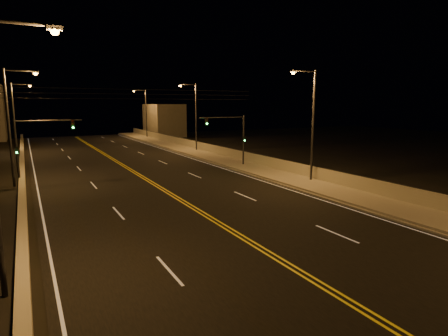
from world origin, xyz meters
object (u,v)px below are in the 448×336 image
streetlight_2 (194,113)px  streetlight_6 (16,113)px  streetlight_1 (311,119)px  traffic_signal_right (235,134)px  streetlight_5 (12,120)px  streetlight_3 (145,110)px  traffic_signal_left (31,143)px

streetlight_2 → streetlight_6: same height
streetlight_1 → streetlight_6: size_ratio=1.00×
streetlight_6 → traffic_signal_right: streetlight_6 is taller
streetlight_2 → streetlight_6: (-21.45, 9.79, 0.00)m
streetlight_5 → streetlight_1: bearing=-25.6°
streetlight_5 → streetlight_6: 23.15m
streetlight_6 → traffic_signal_right: bearing=-50.1°
streetlight_1 → streetlight_3: 47.20m
streetlight_5 → traffic_signal_right: (19.85, -0.58, -1.85)m
streetlight_6 → streetlight_1: bearing=-57.3°
streetlight_3 → streetlight_6: (-21.45, -13.77, 0.00)m
streetlight_3 → streetlight_5: (-21.45, -36.92, 0.00)m
streetlight_6 → traffic_signal_right: 31.00m
streetlight_3 → traffic_signal_right: (-1.60, -37.50, -1.85)m
streetlight_1 → traffic_signal_left: bearing=154.4°
streetlight_2 → traffic_signal_left: bearing=-145.4°
streetlight_3 → streetlight_2: bearing=-90.0°
traffic_signal_right → traffic_signal_left: bearing=180.0°
streetlight_3 → traffic_signal_right: streetlight_3 is taller
streetlight_1 → traffic_signal_right: (-1.60, 9.69, -1.85)m
streetlight_2 → traffic_signal_right: bearing=-96.5°
streetlight_5 → traffic_signal_left: (1.20, -0.58, -1.85)m
streetlight_5 → traffic_signal_right: size_ratio=1.70×
streetlight_1 → traffic_signal_right: size_ratio=1.70×
streetlight_6 → traffic_signal_left: 23.84m
streetlight_3 → traffic_signal_left: 42.66m
streetlight_1 → streetlight_3: same height
streetlight_3 → streetlight_6: bearing=-147.3°
streetlight_3 → traffic_signal_left: bearing=-118.4°
streetlight_6 → traffic_signal_left: bearing=-87.1°
streetlight_2 → traffic_signal_right: size_ratio=1.70×
streetlight_2 → streetlight_3: 23.55m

